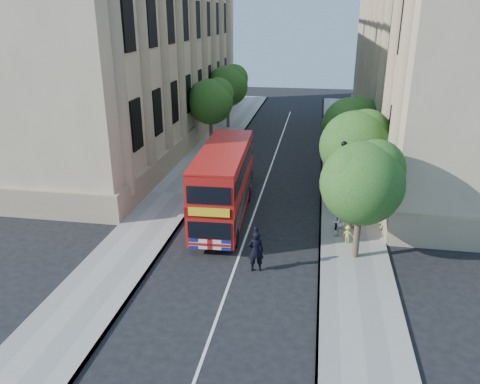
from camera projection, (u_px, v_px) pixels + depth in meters
The scene contains 17 objects.
ground at pixel (231, 279), 21.76m from camera, with size 120.00×120.00×0.00m, color black.
pavement_right at pixel (348, 205), 30.03m from camera, with size 3.50×80.00×0.12m, color gray.
pavement_left at pixel (175, 194), 31.85m from camera, with size 3.50×80.00×0.12m, color gray.
building_right at pixel (449, 46), 38.44m from camera, with size 12.00×38.00×18.00m, color tan.
building_left at pixel (131, 43), 42.79m from camera, with size 12.00×38.00×18.00m, color tan.
tree_right_near at pixel (363, 179), 22.11m from camera, with size 4.00×4.00×6.08m.
tree_right_mid at pixel (356, 142), 27.56m from camera, with size 4.20×4.20×6.37m.
tree_right_far at pixel (351, 123), 33.12m from camera, with size 4.00×4.00×6.15m.
tree_left_far at pixel (211, 99), 41.38m from camera, with size 4.00×4.00×6.30m.
tree_left_back at pixel (228, 84), 48.65m from camera, with size 4.20×4.20×6.65m.
lamp_post at pixel (341, 190), 25.59m from camera, with size 0.32×0.32×5.16m.
double_decker_bus at pixel (223, 182), 27.15m from camera, with size 2.94×9.47×4.32m.
box_van at pixel (239, 169), 32.99m from camera, with size 2.29×4.68×2.58m.
police_constable at pixel (256, 251), 22.15m from camera, with size 0.75×0.49×2.07m, color black.
woman_pedestrian at pixel (339, 222), 25.52m from camera, with size 0.78×0.61×1.61m, color beige.
child_a at pixel (354, 218), 26.46m from camera, with size 0.71×0.30×1.22m, color orange.
child_b at pixel (348, 234), 24.81m from camera, with size 0.64×0.37×0.99m, color gold.
Camera 1 is at (3.61, -18.51, 11.60)m, focal length 35.00 mm.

